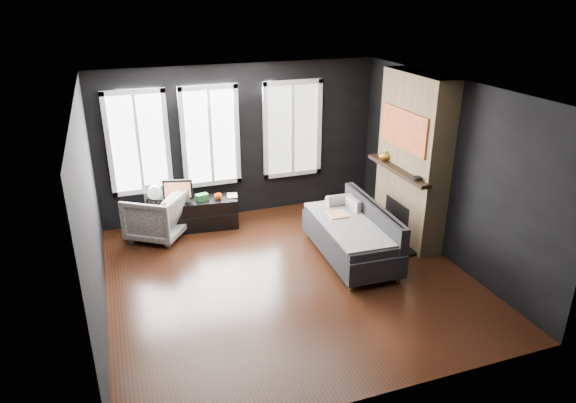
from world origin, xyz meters
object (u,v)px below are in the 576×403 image
object	(u,v)px
book	(227,190)
mantel_vase	(384,155)
media_console	(193,214)
armchair	(156,213)
mug	(218,196)
sofa	(351,232)
monitor	(178,189)

from	to	relation	value
book	mantel_vase	world-z (taller)	mantel_vase
media_console	mantel_vase	xyz separation A→B (m)	(3.05, -1.05, 1.06)
armchair	mug	size ratio (longest dim) A/B	6.81
sofa	media_console	xyz separation A→B (m)	(-2.10, 1.83, -0.16)
sofa	armchair	size ratio (longest dim) A/B	2.28
armchair	book	distance (m)	1.25
sofa	mug	bearing A→B (deg)	136.27
monitor	mug	world-z (taller)	monitor
media_console	mug	bearing A→B (deg)	-7.69
armchair	mantel_vase	xyz separation A→B (m)	(3.67, -0.90, 0.89)
sofa	mantel_vase	distance (m)	1.52
media_console	mantel_vase	size ratio (longest dim) A/B	8.24
mantel_vase	media_console	bearing A→B (deg)	161.02
mug	book	xyz separation A→B (m)	(0.17, 0.08, 0.05)
monitor	mug	xyz separation A→B (m)	(0.65, -0.11, -0.16)
mantel_vase	armchair	bearing A→B (deg)	166.22
armchair	monitor	world-z (taller)	monitor
book	mantel_vase	xyz separation A→B (m)	(2.44, -1.03, 0.68)
armchair	media_console	world-z (taller)	armchair
armchair	mug	distance (m)	1.07
monitor	mug	size ratio (longest dim) A/B	3.95
monitor	armchair	bearing A→B (deg)	-145.36
media_console	mantel_vase	world-z (taller)	mantel_vase
media_console	monitor	bearing A→B (deg)	-175.05
armchair	media_console	size ratio (longest dim) A/B	0.57
sofa	armchair	world-z (taller)	armchair
mug	book	size ratio (longest dim) A/B	0.54
book	monitor	bearing A→B (deg)	178.05
sofa	media_console	size ratio (longest dim) A/B	1.30
sofa	armchair	distance (m)	3.20
armchair	mug	bearing A→B (deg)	126.16
media_console	armchair	bearing A→B (deg)	-160.34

